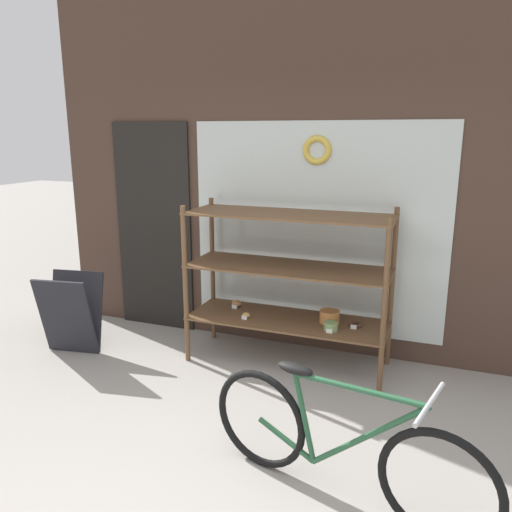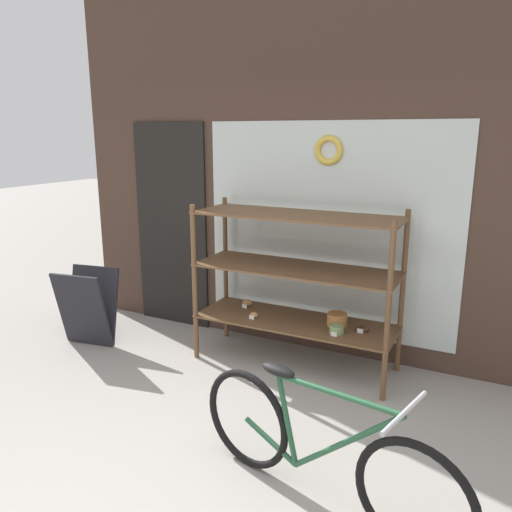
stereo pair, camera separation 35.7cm
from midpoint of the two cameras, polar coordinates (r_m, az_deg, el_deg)
ground_plane at (r=3.09m, az=-8.85°, el=-26.50°), size 30.00×30.00×0.00m
storefront_facade at (r=4.56m, az=7.79°, el=9.36°), size 4.94×0.13×3.39m
display_case at (r=4.26m, az=7.22°, el=-2.31°), size 1.74×0.59×1.40m
bicycle at (r=2.92m, az=10.96°, el=-20.98°), size 1.64×0.56×0.76m
sandwich_board at (r=4.98m, az=-16.73°, el=-5.70°), size 0.56×0.46×0.74m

